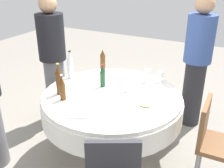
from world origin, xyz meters
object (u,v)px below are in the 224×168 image
(plate_rear, at_px, (146,106))
(plate_north, at_px, (149,92))
(wine_glass_left, at_px, (125,75))
(person_east, at_px, (197,61))
(wine_glass_outer, at_px, (147,73))
(bottle_brown_east, at_px, (59,80))
(bottle_brown_near, at_px, (62,88))
(bottle_clear_far, at_px, (70,65))
(person_far, at_px, (53,59))
(wine_glass_inner, at_px, (160,75))
(bottle_brown_right, at_px, (103,62))
(dining_table, at_px, (112,106))
(chair_inner, at_px, (213,138))
(plate_south, at_px, (98,79))
(wine_glass_near, at_px, (127,83))
(bottle_dark_green_left, at_px, (103,76))

(plate_rear, bearing_deg, plate_north, 104.85)
(wine_glass_left, xyz_separation_m, person_east, (0.64, 0.76, 0.03))
(wine_glass_outer, bearing_deg, person_east, 52.40)
(bottle_brown_east, xyz_separation_m, wine_glass_outer, (0.70, 0.72, -0.05))
(bottle_brown_near, distance_m, wine_glass_outer, 1.00)
(bottle_clear_far, distance_m, person_far, 0.41)
(bottle_clear_far, distance_m, person_east, 1.56)
(wine_glass_inner, relative_size, person_east, 0.08)
(bottle_brown_right, distance_m, bottle_brown_east, 0.72)
(dining_table, distance_m, wine_glass_left, 0.38)
(dining_table, distance_m, person_far, 1.09)
(plate_north, relative_size, person_east, 0.14)
(plate_rear, relative_size, chair_inner, 0.27)
(bottle_brown_right, xyz_separation_m, wine_glass_outer, (0.58, 0.01, -0.04))
(chair_inner, bearing_deg, plate_south, -100.68)
(bottle_brown_right, height_order, wine_glass_inner, bottle_brown_right)
(wine_glass_near, bearing_deg, plate_north, 20.15)
(wine_glass_outer, bearing_deg, wine_glass_inner, 20.57)
(bottle_brown_right, height_order, bottle_clear_far, bottle_clear_far)
(plate_rear, bearing_deg, dining_table, 165.47)
(bottle_dark_green_left, xyz_separation_m, plate_rear, (0.59, -0.22, -0.11))
(bottle_clear_far, relative_size, plate_rear, 1.41)
(person_east, bearing_deg, bottle_dark_green_left, -99.85)
(bottle_brown_east, xyz_separation_m, plate_rear, (0.90, 0.14, -0.15))
(wine_glass_near, relative_size, plate_north, 0.60)
(bottle_dark_green_left, xyz_separation_m, plate_north, (0.51, 0.09, -0.11))
(plate_south, relative_size, chair_inner, 0.23)
(bottle_clear_far, distance_m, wine_glass_left, 0.66)
(bottle_clear_far, bearing_deg, plate_rear, -14.10)
(bottle_brown_near, relative_size, plate_rear, 1.14)
(bottle_brown_east, relative_size, bottle_clear_far, 1.01)
(plate_rear, bearing_deg, wine_glass_left, 136.00)
(plate_rear, bearing_deg, bottle_brown_east, -171.12)
(wine_glass_left, xyz_separation_m, plate_north, (0.32, -0.08, -0.10))
(wine_glass_left, relative_size, wine_glass_inner, 1.12)
(dining_table, relative_size, person_east, 0.88)
(wine_glass_left, bearing_deg, bottle_dark_green_left, -138.21)
(bottle_brown_right, height_order, chair_inner, bottle_brown_right)
(dining_table, xyz_separation_m, wine_glass_left, (0.01, 0.28, 0.26))
(wine_glass_left, xyz_separation_m, chair_inner, (1.04, -0.26, -0.33))
(wine_glass_near, xyz_separation_m, plate_north, (0.22, 0.08, -0.09))
(bottle_brown_near, bearing_deg, wine_glass_inner, 50.11)
(wine_glass_inner, distance_m, plate_south, 0.73)
(wine_glass_left, height_order, plate_north, wine_glass_left)
(plate_north, bearing_deg, bottle_dark_green_left, -170.16)
(wine_glass_left, xyz_separation_m, person_far, (-1.02, 0.02, 0.02))
(bottle_brown_right, xyz_separation_m, plate_south, (0.05, -0.21, -0.14))
(bottle_brown_right, xyz_separation_m, bottle_dark_green_left, (0.19, -0.34, -0.03))
(plate_rear, distance_m, chair_inner, 0.68)
(person_east, bearing_deg, wine_glass_near, -88.29)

